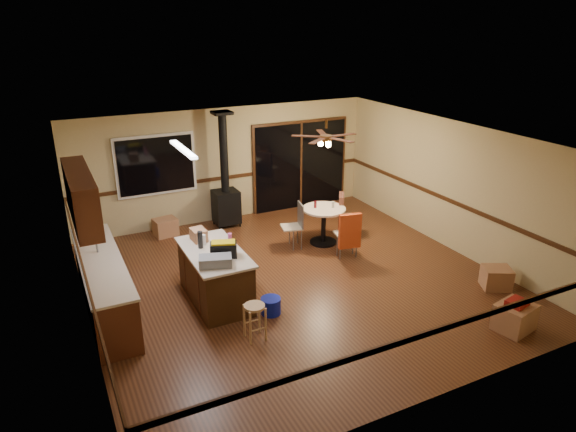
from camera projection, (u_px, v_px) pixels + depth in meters
floor at (295, 280)px, 9.29m from camera, size 7.00×7.00×0.00m
ceiling at (296, 139)px, 8.35m from camera, size 7.00×7.00×0.00m
wall_back at (226, 165)px, 11.75m from camera, size 7.00×0.00×7.00m
wall_front at (434, 311)px, 5.90m from camera, size 7.00×0.00×7.00m
wall_left at (80, 252)px, 7.38m from camera, size 0.00×7.00×7.00m
wall_right at (451, 186)px, 10.27m from camera, size 0.00×7.00×7.00m
chair_rail at (296, 230)px, 8.93m from camera, size 7.00×7.00×0.08m
window at (156, 165)px, 10.97m from camera, size 1.72×0.10×1.32m
sliding_door at (300, 166)px, 12.58m from camera, size 2.52×0.10×2.10m
lower_cabinets at (104, 286)px, 8.23m from camera, size 0.60×3.00×0.86m
countertop at (100, 260)px, 8.07m from camera, size 0.64×3.04×0.04m
upper_cabinets at (81, 197)px, 7.82m from camera, size 0.35×2.00×0.80m
kitchen_island at (215, 275)px, 8.51m from camera, size 0.88×1.68×0.90m
wood_stove at (226, 195)px, 11.50m from camera, size 0.55×0.50×2.52m
ceiling_fan at (326, 140)px, 10.05m from camera, size 0.24×0.24×0.55m
fluorescent_strip at (183, 149)px, 7.87m from camera, size 0.10×1.20×0.04m
toolbox_grey at (215, 261)px, 7.83m from camera, size 0.56×0.42×0.15m
toolbox_black at (224, 250)px, 8.12m from camera, size 0.47×0.35×0.23m
toolbox_yellow_lid at (223, 242)px, 8.07m from camera, size 0.41×0.31×0.03m
box_on_island at (199, 235)px, 8.71m from camera, size 0.25×0.32×0.21m
bottle_dark at (200, 240)px, 8.41m from camera, size 0.11×0.11×0.29m
bottle_pink at (230, 239)px, 8.52m from camera, size 0.09×0.09×0.21m
bottle_white at (204, 240)px, 8.54m from camera, size 0.07×0.07×0.18m
bar_stool at (255, 322)px, 7.53m from camera, size 0.34×0.34×0.56m
blue_bucket at (271, 306)px, 8.22m from camera, size 0.38×0.38×0.27m
dining_table at (324, 219)px, 10.66m from camera, size 0.90×0.90×0.78m
glass_red at (315, 204)px, 10.56m from camera, size 0.07×0.07×0.15m
glass_cream at (333, 205)px, 10.57m from camera, size 0.06×0.06×0.13m
chair_left at (296, 220)px, 10.45m from camera, size 0.49×0.48×0.51m
chair_near at (349, 231)px, 9.92m from camera, size 0.50×0.53×0.70m
chair_right at (342, 210)px, 10.98m from camera, size 0.61×0.60×0.70m
box_under_window at (166, 227)px, 11.16m from camera, size 0.53×0.44×0.38m
box_corner_a at (515, 317)px, 7.77m from camera, size 0.63×0.57×0.42m
box_corner_b at (496, 278)px, 8.99m from camera, size 0.60×0.57×0.38m
box_small_red at (517, 303)px, 7.68m from camera, size 0.35×0.31×0.08m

